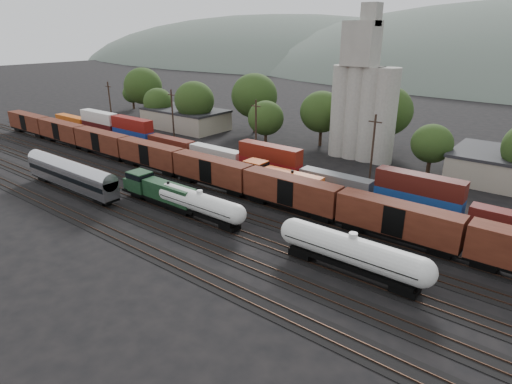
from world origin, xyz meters
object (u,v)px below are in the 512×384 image
Objects in this scene: passenger_coach at (70,174)px; orange_locomotive at (277,178)px; tank_car_a at (200,204)px; grain_silo at (363,102)px; green_locomotive at (157,190)px.

passenger_coach is 32.73m from orange_locomotive.
grain_silo is at bearing 84.82° from tank_car_a.
green_locomotive is 15.67m from passenger_coach.
green_locomotive is 0.92× the size of orange_locomotive.
passenger_coach is 54.24m from grain_silo.
orange_locomotive reaches higher than tank_car_a.
green_locomotive is 43.84m from grain_silo.
passenger_coach reaches higher than green_locomotive.
grain_silo reaches higher than orange_locomotive.
tank_car_a is 24.37m from passenger_coach.
orange_locomotive is at bearing -93.64° from grain_silo.
green_locomotive is 0.53× the size of grain_silo.
orange_locomotive reaches higher than green_locomotive.
tank_car_a is at bearing -97.83° from orange_locomotive.
passenger_coach reaches higher than tank_car_a.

